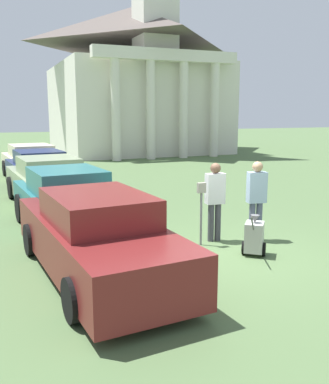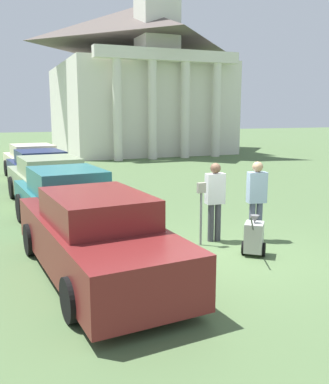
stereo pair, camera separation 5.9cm
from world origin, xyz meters
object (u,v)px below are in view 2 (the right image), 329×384
Objects in this scene: parking_meter at (201,202)px; person_supervisor at (257,196)px; parked_car_maroon at (95,237)px; church at (136,71)px; parked_car_cream at (33,163)px; parked_car_teal at (67,202)px; parked_car_navy at (40,172)px; parked_car_sage at (49,182)px; person_worker at (215,197)px; equipment_cart at (254,237)px.

person_supervisor is (1.33, -0.13, 0.07)m from parking_meter.
church is at bearing 64.95° from parked_car_maroon.
parked_car_cream is at bearing 84.95° from parked_car_maroon.
church reaches higher than person_supervisor.
parked_car_navy is (-0.00, 6.04, -0.02)m from parked_car_teal.
parked_car_sage is 2.80× the size of person_worker.
parked_car_navy is at bearing -65.93° from person_worker.
parked_car_teal reaches higher than parked_car_navy.
parked_car_cream is (-0.00, 12.16, 0.01)m from parked_car_maroon.
parked_car_teal is 3.40m from parking_meter.
parked_car_maroon is at bearing -95.05° from parked_car_cream.
parked_car_navy is at bearing 148.87° from equipment_cart.
parked_car_cream reaches higher than equipment_cart.
parked_car_sage is 2.76× the size of person_supervisor.
equipment_cart is at bearing 106.51° from person_worker.
parked_car_maroon is 2.98× the size of person_worker.
person_worker is at bearing -66.41° from parked_car_sage.
parked_car_maroon is 1.08× the size of parked_car_navy.
person_supervisor is (0.90, -0.30, 0.02)m from person_worker.
person_worker is at bearing -74.95° from parked_car_navy.
parked_car_teal is 0.96× the size of parked_car_sage.
person_supervisor is at bearing -61.05° from parked_car_sage.
parked_car_teal is at bearing -95.05° from parked_car_navy.
person_worker is at bearing -104.17° from church.
parked_car_sage is 20.64m from church.
person_worker is 24.56m from church.
person_supervisor reaches higher than parked_car_sage.
person_worker is at bearing 21.66° from parking_meter.
person_worker reaches higher than equipment_cart.
parked_car_cream is 5.17× the size of equipment_cart.
parked_car_sage is at bearing -57.39° from person_worker.
parking_meter is at bearing 5.35° from person_supervisor.
church is (4.99, 23.63, 4.90)m from person_supervisor.
equipment_cart is (3.23, -6.63, -0.33)m from parked_car_sage.
church is (6.32, 23.51, 4.97)m from parking_meter.
church is (5.89, 23.33, 4.91)m from person_worker.
parking_meter is at bearing 25.63° from person_worker.
parked_car_navy is at bearing 84.95° from parked_car_sage.
parked_car_navy is 8.67m from parking_meter.
person_supervisor reaches higher than parked_car_cream.
parked_car_maroon is 2.94× the size of person_supervisor.
parked_car_maroon is at bearing 22.78° from person_worker.
person_supervisor is at bearing 94.43° from equipment_cart.
parking_meter is 0.77× the size of person_supervisor.
parking_meter is 1.37m from equipment_cart.
church is (8.86, 15.22, 5.23)m from parked_car_navy.
parked_car_maroon is at bearing 21.35° from person_supervisor.
parked_car_cream is 3.70× the size of parking_meter.
parked_car_sage reaches higher than parking_meter.
equipment_cart is (3.23, -0.18, -0.32)m from parked_car_maroon.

